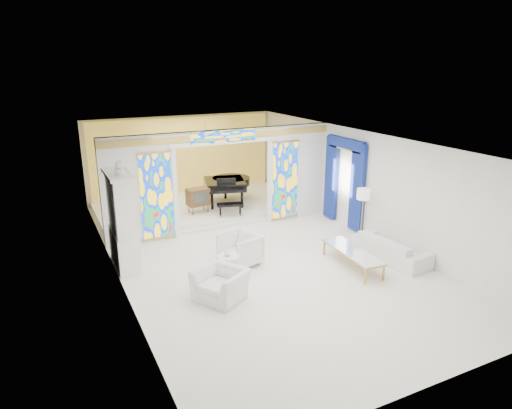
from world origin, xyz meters
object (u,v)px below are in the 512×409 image
china_cabinet (122,221)px  armchair_left (221,284)px  grand_piano (228,183)px  armchair_right (240,249)px  sofa (391,248)px  coffee_table (352,252)px  tv_console (198,197)px

china_cabinet → armchair_left: bearing=-59.8°
china_cabinet → grand_piano: (4.14, 3.32, -0.31)m
armchair_right → grand_piano: (1.56, 4.50, 0.45)m
armchair_left → sofa: armchair_left is taller
armchair_left → coffee_table: armchair_left is taller
armchair_right → sofa: bearing=54.3°
sofa → coffee_table: sofa is taller
armchair_right → grand_piano: 4.79m
coffee_table → armchair_left: bearing=-179.3°
armchair_left → armchair_right: armchair_right is taller
tv_console → coffee_table: bearing=-72.8°
armchair_left → armchair_right: size_ratio=1.15×
armchair_right → grand_piano: size_ratio=0.34×
coffee_table → tv_console: bearing=112.2°
china_cabinet → grand_piano: 5.32m
china_cabinet → armchair_left: 3.10m
china_cabinet → tv_console: china_cabinet is taller
sofa → armchair_left: bearing=83.4°
china_cabinet → grand_piano: size_ratio=1.04×
tv_console → sofa: bearing=-62.9°
sofa → tv_console: bearing=25.5°
sofa → tv_console: (-3.32, 5.29, 0.39)m
armchair_left → grand_piano: size_ratio=0.39×
armchair_left → sofa: (4.67, -0.00, -0.03)m
armchair_left → sofa: 4.67m
china_cabinet → coffee_table: 5.65m
armchair_left → coffee_table: bearing=59.8°
armchair_right → coffee_table: armchair_right is taller
coffee_table → grand_piano: 5.93m
armchair_right → coffee_table: bearing=46.3°
china_cabinet → tv_console: size_ratio=3.43×
sofa → armchair_right: bearing=62.1°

